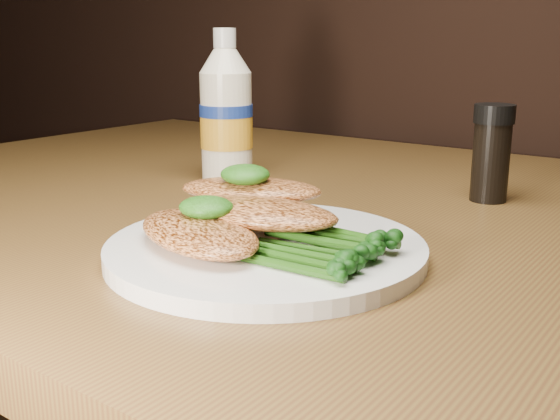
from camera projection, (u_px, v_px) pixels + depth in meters
The scene contains 9 objects.
plate at pixel (266, 250), 0.52m from camera, with size 0.25×0.25×0.01m, color white.
chicken_front at pixel (198, 233), 0.51m from camera, with size 0.14×0.07×0.02m, color #DF8547.
chicken_mid at pixel (256, 212), 0.53m from camera, with size 0.14×0.07×0.02m, color #DF8547.
chicken_back at pixel (251, 190), 0.58m from camera, with size 0.12×0.06×0.02m, color #DF8547.
pesto_front at pixel (206, 207), 0.52m from camera, with size 0.04×0.04×0.02m, color #133407.
pesto_back at pixel (245, 174), 0.57m from camera, with size 0.04×0.04×0.02m, color #133407.
broccolini_bundle at pixel (313, 244), 0.49m from camera, with size 0.12×0.09×0.02m, color #1E4910, non-canonical shape.
mayo_bottle at pixel (226, 105), 0.79m from camera, with size 0.06×0.06×0.18m, color white, non-canonical shape.
pepper_grinder at pixel (491, 153), 0.69m from camera, with size 0.04×0.04×0.10m, color black, non-canonical shape.
Camera 1 is at (0.39, 0.47, 0.92)m, focal length 42.93 mm.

